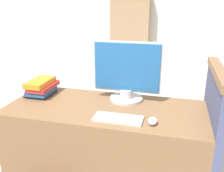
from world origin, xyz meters
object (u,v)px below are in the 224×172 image
at_px(monitor, 127,73).
at_px(book_stack, 41,87).
at_px(mouse, 153,121).
at_px(keyboard, 118,119).

xyz_separation_m(monitor, book_stack, (-0.69, -0.07, -0.15)).
xyz_separation_m(monitor, mouse, (0.24, -0.36, -0.20)).
relative_size(monitor, mouse, 5.71).
height_order(monitor, book_stack, monitor).
bearing_deg(keyboard, book_stack, 158.27).
relative_size(monitor, book_stack, 1.81).
bearing_deg(book_stack, mouse, -16.88).
relative_size(keyboard, book_stack, 1.11).
relative_size(monitor, keyboard, 1.63).
distance_m(mouse, book_stack, 0.98).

